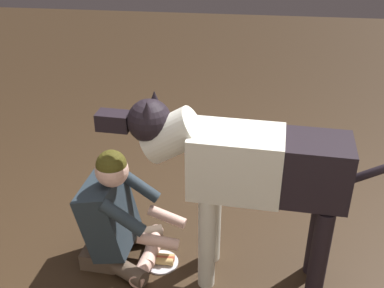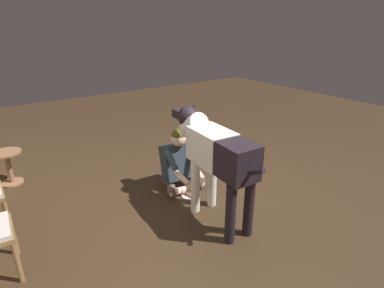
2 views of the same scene
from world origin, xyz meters
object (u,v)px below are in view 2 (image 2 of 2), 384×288
object	(u,v)px
person_sitting_on_floor	(179,164)
round_side_table	(8,165)
hot_dog_on_plate	(190,194)
large_dog	(215,152)

from	to	relation	value
person_sitting_on_floor	round_side_table	bearing A→B (deg)	52.94
hot_dog_on_plate	round_side_table	world-z (taller)	round_side_table
hot_dog_on_plate	large_dog	bearing A→B (deg)	176.15
large_dog	round_side_table	xyz separation A→B (m)	(2.24, 1.84, -0.53)
person_sitting_on_floor	hot_dog_on_plate	bearing A→B (deg)	176.15
hot_dog_on_plate	round_side_table	xyz separation A→B (m)	(1.72, 1.87, 0.26)
person_sitting_on_floor	round_side_table	distance (m)	2.37
hot_dog_on_plate	round_side_table	bearing A→B (deg)	47.42
large_dog	round_side_table	bearing A→B (deg)	39.30
person_sitting_on_floor	round_side_table	world-z (taller)	person_sitting_on_floor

